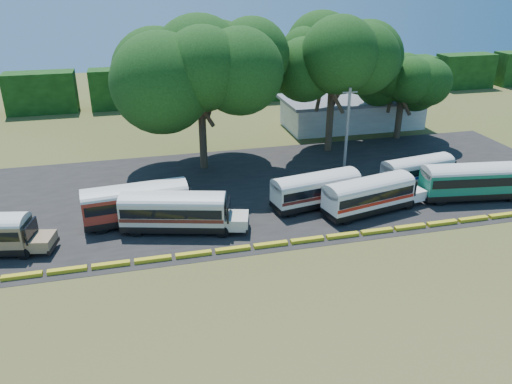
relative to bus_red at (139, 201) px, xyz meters
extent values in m
plane|color=#3C501A|center=(11.16, -7.65, -1.99)|extent=(160.00, 160.00, 0.00)
cube|color=black|center=(12.16, 4.35, -1.98)|extent=(64.00, 24.00, 0.02)
cube|color=gold|center=(-8.34, -6.65, -1.84)|extent=(2.70, 0.45, 0.30)
cube|color=gold|center=(-5.34, -6.65, -1.84)|extent=(2.70, 0.45, 0.30)
cube|color=gold|center=(-2.34, -6.65, -1.84)|extent=(2.70, 0.45, 0.30)
cube|color=gold|center=(0.66, -6.65, -1.84)|extent=(2.70, 0.45, 0.30)
cube|color=gold|center=(3.66, -6.65, -1.84)|extent=(2.70, 0.45, 0.30)
cube|color=gold|center=(6.66, -6.65, -1.84)|extent=(2.70, 0.45, 0.30)
cube|color=gold|center=(9.66, -6.65, -1.84)|extent=(2.70, 0.45, 0.30)
cube|color=gold|center=(12.66, -6.65, -1.84)|extent=(2.70, 0.45, 0.30)
cube|color=gold|center=(15.66, -6.65, -1.84)|extent=(2.70, 0.45, 0.30)
cube|color=gold|center=(18.66, -6.65, -1.84)|extent=(2.70, 0.45, 0.30)
cube|color=gold|center=(21.66, -6.65, -1.84)|extent=(2.70, 0.45, 0.30)
cube|color=gold|center=(24.66, -6.65, -1.84)|extent=(2.70, 0.45, 0.30)
cube|color=gold|center=(27.66, -6.65, -1.84)|extent=(2.70, 0.45, 0.30)
cube|color=gold|center=(30.66, -6.65, -1.84)|extent=(2.70, 0.45, 0.30)
cube|color=silver|center=(29.16, 22.35, -0.19)|extent=(18.00, 8.00, 3.60)
cube|color=#515458|center=(29.16, 22.35, 1.81)|extent=(19.00, 9.00, 0.40)
cube|color=black|center=(-12.84, 40.35, 1.01)|extent=(10.00, 4.00, 6.00)
cube|color=black|center=(-0.84, 40.35, 1.01)|extent=(10.00, 4.00, 6.00)
cube|color=black|center=(11.16, 40.35, 1.01)|extent=(10.00, 4.00, 6.00)
cube|color=black|center=(23.16, 40.35, 1.01)|extent=(10.00, 4.00, 6.00)
cube|color=black|center=(35.16, 40.35, 1.01)|extent=(10.00, 4.00, 6.00)
cube|color=black|center=(47.16, 40.35, 1.01)|extent=(10.00, 4.00, 6.00)
cube|color=black|center=(59.16, 40.35, 1.01)|extent=(10.00, 4.00, 6.00)
cylinder|color=black|center=(-8.61, -4.08, -1.51)|extent=(1.00, 0.46, 0.97)
cylinder|color=black|center=(-8.19, -2.05, -1.51)|extent=(1.00, 0.46, 0.97)
cube|color=#957654|center=(-7.36, -3.28, -1.07)|extent=(2.13, 2.44, 0.92)
cube|color=black|center=(-7.96, -3.16, -0.13)|extent=(0.59, 2.21, 1.33)
cube|color=black|center=(-6.56, -3.45, -1.46)|extent=(0.65, 2.35, 0.29)
cylinder|color=black|center=(3.93, -0.77, -1.47)|extent=(1.07, 0.39, 1.05)
cylinder|color=black|center=(3.72, 1.46, -1.47)|extent=(1.07, 0.39, 1.05)
cylinder|color=black|center=(-3.17, -1.41, -1.47)|extent=(1.07, 0.39, 1.05)
cylinder|color=black|center=(-3.37, 0.82, -1.47)|extent=(1.07, 0.39, 1.05)
cube|color=black|center=(-0.24, -0.02, -1.31)|extent=(8.79, 3.38, 0.58)
cube|color=maroon|center=(-0.24, -0.02, -0.07)|extent=(8.79, 3.38, 1.92)
cube|color=black|center=(-0.24, -0.02, 0.16)|extent=(8.45, 3.41, 0.81)
ellipsoid|color=beige|center=(-0.24, -0.02, 0.89)|extent=(8.79, 3.38, 1.18)
cube|color=maroon|center=(4.97, 0.45, -0.99)|extent=(2.08, 2.46, 1.00)
cube|color=black|center=(4.32, 0.39, 0.03)|extent=(0.37, 2.41, 1.44)
cube|color=black|center=(5.86, 0.53, -1.41)|extent=(0.42, 2.57, 0.31)
cube|color=black|center=(-4.47, -0.40, -1.41)|extent=(0.42, 2.57, 0.31)
cylinder|color=black|center=(6.26, -4.36, -1.48)|extent=(1.06, 0.54, 1.02)
cylinder|color=black|center=(6.84, -2.25, -1.48)|extent=(1.06, 0.54, 1.02)
cylinder|color=black|center=(-0.46, -2.54, -1.48)|extent=(1.06, 0.54, 1.02)
cylinder|color=black|center=(0.12, -0.43, -1.48)|extent=(1.06, 0.54, 1.02)
cube|color=black|center=(2.70, -2.26, -1.32)|extent=(8.77, 4.67, 0.56)
cube|color=beige|center=(2.70, -2.26, -0.11)|extent=(8.77, 4.67, 1.87)
cube|color=black|center=(2.70, -2.26, 0.11)|extent=(8.46, 4.64, 0.79)
cube|color=#591F16|center=(2.70, -2.26, -0.49)|extent=(8.70, 4.69, 0.31)
ellipsoid|color=beige|center=(2.70, -2.26, 0.83)|extent=(8.77, 4.67, 1.15)
cube|color=beige|center=(7.64, -3.60, -1.02)|extent=(2.37, 2.66, 0.97)
cube|color=black|center=(7.01, -3.43, -0.02)|extent=(0.76, 2.31, 1.41)
cube|color=black|center=(8.48, -3.83, -1.43)|extent=(0.83, 2.47, 0.31)
cube|color=black|center=(-1.31, -1.18, -1.43)|extent=(0.83, 2.47, 0.31)
cylinder|color=black|center=(19.35, -1.13, -1.51)|extent=(1.00, 0.43, 0.97)
cylinder|color=black|center=(19.00, 0.91, -1.51)|extent=(1.00, 0.43, 0.97)
cylinder|color=black|center=(12.86, -2.25, -1.51)|extent=(1.00, 0.43, 0.97)
cylinder|color=black|center=(12.50, -0.21, -1.51)|extent=(1.00, 0.43, 0.97)
cube|color=black|center=(15.45, -0.75, -1.36)|extent=(8.24, 3.74, 0.53)
cube|color=white|center=(15.45, -0.75, -0.21)|extent=(8.24, 3.74, 1.77)
cube|color=black|center=(15.45, -0.75, 0.00)|extent=(7.94, 3.74, 0.74)
cube|color=#511815|center=(15.45, -0.75, -0.57)|extent=(8.17, 3.77, 0.29)
ellipsoid|color=beige|center=(15.45, -0.75, 0.67)|extent=(8.24, 3.74, 1.09)
cube|color=white|center=(20.22, 0.07, -1.07)|extent=(2.08, 2.40, 0.92)
cube|color=black|center=(19.62, -0.03, -0.12)|extent=(0.52, 2.22, 1.33)
cube|color=black|center=(21.03, 0.21, -1.46)|extent=(0.58, 2.37, 0.29)
cube|color=black|center=(11.58, -1.42, -1.46)|extent=(0.58, 2.37, 0.29)
cylinder|color=black|center=(23.46, -3.29, -1.49)|extent=(1.03, 0.48, 0.99)
cylinder|color=black|center=(23.01, -1.21, -1.49)|extent=(1.03, 0.48, 0.99)
cylinder|color=black|center=(16.86, -4.72, -1.49)|extent=(1.03, 0.48, 0.99)
cylinder|color=black|center=(16.41, -2.64, -1.49)|extent=(1.03, 0.48, 0.99)
cube|color=black|center=(19.45, -3.07, -1.34)|extent=(8.49, 4.15, 0.55)
cube|color=white|center=(19.45, -3.07, -0.17)|extent=(8.49, 4.15, 1.82)
cube|color=black|center=(19.45, -3.07, 0.05)|extent=(8.18, 4.14, 0.76)
cube|color=#AA1B11|center=(19.45, -3.07, -0.53)|extent=(8.42, 4.17, 0.30)
ellipsoid|color=beige|center=(19.45, -3.07, 0.74)|extent=(8.49, 4.15, 1.12)
cube|color=white|center=(24.30, -2.02, -1.05)|extent=(2.21, 2.51, 0.94)
cube|color=black|center=(23.69, -2.15, -0.08)|extent=(0.63, 2.27, 1.36)
cube|color=black|center=(25.13, -1.84, -1.44)|extent=(0.69, 2.42, 0.30)
cube|color=black|center=(15.51, -3.92, -1.44)|extent=(0.69, 2.42, 0.30)
cylinder|color=black|center=(30.47, 1.13, -1.55)|extent=(0.91, 0.38, 0.88)
cylinder|color=black|center=(30.19, 3.00, -1.55)|extent=(0.91, 0.38, 0.88)
cylinder|color=black|center=(24.53, 0.23, -1.55)|extent=(0.91, 0.38, 0.88)
cylinder|color=black|center=(24.24, 2.10, -1.55)|extent=(0.91, 0.38, 0.88)
cube|color=black|center=(26.92, 1.55, -1.42)|extent=(7.50, 3.27, 0.49)
cube|color=silver|center=(26.92, 1.55, -0.37)|extent=(7.50, 3.27, 1.62)
cube|color=black|center=(26.92, 1.55, -0.17)|extent=(7.22, 3.28, 0.68)
cube|color=navy|center=(26.92, 1.55, -0.69)|extent=(7.44, 3.30, 0.27)
ellipsoid|color=beige|center=(26.92, 1.55, 0.44)|extent=(7.50, 3.27, 1.00)
cube|color=silver|center=(31.29, 2.21, -1.15)|extent=(1.87, 2.16, 0.84)
cube|color=black|center=(30.74, 2.12, -0.29)|extent=(0.44, 2.03, 1.21)
cube|color=black|center=(32.04, 2.32, -1.50)|extent=(0.48, 2.17, 0.27)
cube|color=black|center=(23.38, 1.01, -1.50)|extent=(0.48, 2.17, 0.27)
cylinder|color=black|center=(33.96, -2.03, -1.47)|extent=(1.07, 0.43, 1.04)
cylinder|color=black|center=(26.62, -3.30, -1.47)|extent=(1.07, 0.43, 1.04)
cylinder|color=black|center=(26.92, -1.08, -1.47)|extent=(1.07, 0.43, 1.04)
cube|color=black|center=(29.77, -2.59, -1.31)|extent=(8.84, 3.74, 0.57)
cube|color=#147254|center=(29.77, -2.59, -0.07)|extent=(8.84, 3.74, 1.91)
cube|color=black|center=(29.77, -2.59, 0.16)|extent=(8.51, 3.76, 0.80)
ellipsoid|color=beige|center=(29.77, -2.59, 0.88)|extent=(8.84, 3.74, 1.18)
cube|color=black|center=(25.58, -2.03, -1.42)|extent=(0.53, 2.56, 0.31)
cylinder|color=#3B2E1D|center=(7.18, 11.48, 1.82)|extent=(0.80, 0.80, 7.63)
cylinder|color=#3B2E1D|center=(8.40, 11.92, 5.09)|extent=(1.36, 2.75, 4.35)
cylinder|color=#3B2E1D|center=(6.18, 12.31, 5.09)|extent=(2.11, 2.40, 4.35)
cylinder|color=#3B2E1D|center=(6.95, 10.20, 5.09)|extent=(2.80, 0.91, 4.35)
ellipsoid|color=black|center=(7.18, 11.48, 9.14)|extent=(13.21, 13.21, 9.69)
cylinder|color=#3B2E1D|center=(22.37, 13.58, 1.72)|extent=(0.80, 0.80, 7.42)
cylinder|color=#3B2E1D|center=(23.59, 14.02, 4.90)|extent=(1.34, 2.69, 4.24)
cylinder|color=#3B2E1D|center=(21.37, 14.42, 4.90)|extent=(2.07, 2.35, 4.24)
cylinder|color=#3B2E1D|center=(22.14, 12.30, 4.90)|extent=(2.74, 0.90, 4.24)
ellipsoid|color=black|center=(22.37, 13.58, 8.85)|extent=(10.86, 10.86, 7.96)
cylinder|color=#3B2E1D|center=(32.71, 16.00, 0.57)|extent=(0.80, 0.80, 5.12)
cylinder|color=#3B2E1D|center=(33.93, 16.44, 2.77)|extent=(1.09, 2.01, 2.99)
cylinder|color=#3B2E1D|center=(31.72, 16.83, 2.77)|extent=(1.61, 1.80, 2.99)
cylinder|color=#3B2E1D|center=(32.49, 14.72, 2.77)|extent=(2.03, 0.78, 2.99)
ellipsoid|color=black|center=(32.71, 16.00, 5.64)|extent=(8.21, 8.21, 6.02)
cylinder|color=gray|center=(21.51, 6.76, 2.48)|extent=(0.30, 0.30, 8.94)
cube|color=gray|center=(21.51, 6.76, 6.50)|extent=(1.60, 0.12, 0.12)
camera|label=1|loc=(0.42, -39.07, 17.63)|focal=35.00mm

